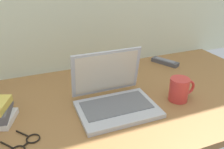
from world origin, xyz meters
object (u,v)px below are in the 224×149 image
coffee_mug (180,89)px  remote_control_far (165,62)px  laptop (114,96)px  eyeglasses (25,144)px

coffee_mug → remote_control_far: coffee_mug is taller
remote_control_far → laptop: bearing=-146.1°
coffee_mug → eyeglasses: coffee_mug is taller
coffee_mug → eyeglasses: 0.64m
laptop → remote_control_far: bearing=33.9°
remote_control_far → eyeglasses: bearing=-153.0°
remote_control_far → eyeglasses: 0.90m
coffee_mug → eyeglasses: (-0.63, -0.05, -0.05)m
remote_control_far → eyeglasses: remote_control_far is taller
laptop → remote_control_far: (0.44, 0.30, -0.03)m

